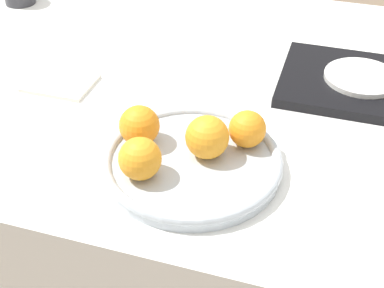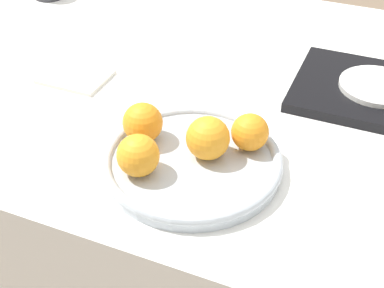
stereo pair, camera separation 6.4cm
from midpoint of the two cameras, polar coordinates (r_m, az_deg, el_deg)
name	(u,v)px [view 1 (the left image)]	position (r m, az deg, el deg)	size (l,w,h in m)	color
table	(212,204)	(1.32, 0.71, -6.45)	(1.58, 0.97, 0.71)	white
fruit_platter	(192,162)	(0.86, -2.13, -1.96)	(0.29, 0.29, 0.03)	#B2BCC6
orange_0	(207,137)	(0.85, -0.53, 0.67)	(0.07, 0.07, 0.07)	orange
orange_1	(140,159)	(0.82, -7.82, -1.62)	(0.07, 0.07, 0.07)	orange
orange_2	(139,126)	(0.88, -7.71, 1.91)	(0.07, 0.07, 0.07)	orange
orange_3	(247,129)	(0.88, 3.84, 1.55)	(0.06, 0.06, 0.06)	orange
serving_tray	(360,84)	(1.11, 15.94, 6.16)	(0.31, 0.25, 0.02)	black
side_plate	(362,77)	(1.10, 16.07, 6.82)	(0.15, 0.15, 0.01)	silver
napkin	(60,83)	(1.12, -15.47, 6.24)	(0.13, 0.10, 0.01)	silver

